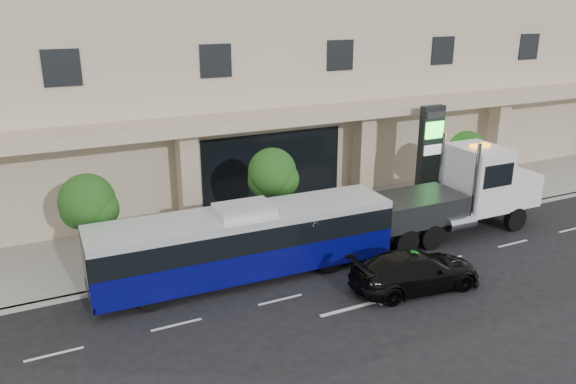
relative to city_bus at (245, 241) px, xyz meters
name	(u,v)px	position (x,y,z in m)	size (l,w,h in m)	color
ground	(349,264)	(4.45, -0.86, -1.58)	(120.00, 120.00, 0.00)	black
sidewalk	(297,223)	(4.45, 4.14, -1.51)	(120.00, 6.00, 0.15)	gray
curb	(327,245)	(4.45, 1.14, -1.51)	(120.00, 0.30, 0.15)	gray
convention_center	(221,15)	(4.45, 14.57, 8.39)	(60.00, 17.60, 20.00)	#BCA98D
tree_left	(88,205)	(-5.52, 2.73, 1.53)	(2.27, 2.20, 4.22)	#422B19
tree_mid	(273,175)	(2.48, 2.73, 1.68)	(2.28, 2.20, 4.38)	#422B19
tree_right	(467,152)	(13.98, 2.73, 1.45)	(2.10, 2.00, 4.04)	#422B19
city_bus	(245,241)	(0.00, 0.00, 0.00)	(12.35, 2.93, 3.11)	black
tow_truck	(460,194)	(11.12, -0.03, 0.36)	(10.35, 2.70, 4.72)	#2D3033
black_sedan	(415,271)	(5.61, -3.82, -0.82)	(2.14, 5.27, 1.53)	black
signage_pylon	(430,154)	(12.20, 3.68, 1.31)	(1.35, 0.51, 5.39)	black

